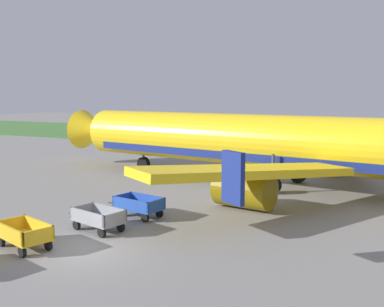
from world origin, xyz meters
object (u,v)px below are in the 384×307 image
(baggage_cart_fourth_in_row, at_px, (98,218))
(baggage_cart_far_end, at_px, (139,205))
(baggage_cart_third_in_row, at_px, (24,234))
(airplane, at_px, (267,143))

(baggage_cart_fourth_in_row, distance_m, baggage_cart_far_end, 2.92)
(baggage_cart_third_in_row, xyz_separation_m, baggage_cart_fourth_in_row, (1.21, 3.35, 0.00))
(airplane, xyz_separation_m, baggage_cart_far_end, (-3.52, -11.01, -2.45))
(baggage_cart_fourth_in_row, bearing_deg, baggage_cart_third_in_row, -109.79)
(baggage_cart_fourth_in_row, xyz_separation_m, baggage_cart_far_end, (0.36, 2.90, 0.00))
(baggage_cart_third_in_row, bearing_deg, baggage_cart_fourth_in_row, 70.21)
(airplane, distance_m, baggage_cart_far_end, 11.81)
(airplane, distance_m, baggage_cart_third_in_row, 18.16)
(airplane, xyz_separation_m, baggage_cart_third_in_row, (-5.08, -17.26, -2.45))
(baggage_cart_fourth_in_row, bearing_deg, airplane, 74.43)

